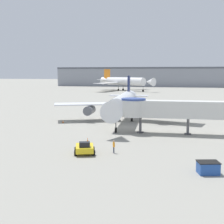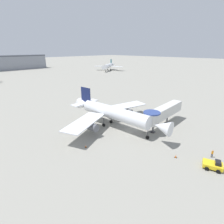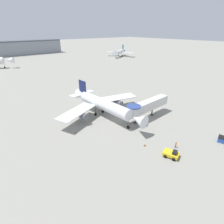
% 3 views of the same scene
% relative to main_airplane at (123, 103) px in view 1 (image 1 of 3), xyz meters
% --- Properties ---
extents(ground_plane, '(800.00, 800.00, 0.00)m').
position_rel_main_airplane_xyz_m(ground_plane, '(0.92, -5.19, -4.00)').
color(ground_plane, gray).
extents(main_airplane, '(30.50, 29.59, 9.44)m').
position_rel_main_airplane_xyz_m(main_airplane, '(0.00, 0.00, 0.00)').
color(main_airplane, silver).
rests_on(main_airplane, ground_plane).
extents(jet_bridge, '(17.19, 4.10, 5.83)m').
position_rel_main_airplane_xyz_m(jet_bridge, '(8.84, -9.61, 0.15)').
color(jet_bridge, silver).
rests_on(jet_bridge, ground_plane).
extents(pushback_tug_yellow, '(3.20, 3.74, 1.67)m').
position_rel_main_airplane_xyz_m(pushback_tug_yellow, '(-0.16, -25.22, -3.27)').
color(pushback_tug_yellow, yellow).
rests_on(pushback_tug_yellow, ground_plane).
extents(service_container_blue, '(2.47, 2.09, 1.26)m').
position_rel_main_airplane_xyz_m(service_container_blue, '(14.36, -29.81, -3.37)').
color(service_container_blue, '#234C9E').
rests_on(service_container_blue, ground_plane).
extents(traffic_cone_near_nose, '(0.43, 0.43, 0.71)m').
position_rel_main_airplane_xyz_m(traffic_cone_near_nose, '(-1.69, -19.03, -3.66)').
color(traffic_cone_near_nose, black).
rests_on(traffic_cone_near_nose, ground_plane).
extents(traffic_cone_port_wing, '(0.39, 0.39, 0.65)m').
position_rel_main_airplane_xyz_m(traffic_cone_port_wing, '(-11.75, -3.34, -3.69)').
color(traffic_cone_port_wing, black).
rests_on(traffic_cone_port_wing, ground_plane).
extents(ground_crew_marshaller, '(0.30, 0.36, 1.64)m').
position_rel_main_airplane_xyz_m(ground_crew_marshaller, '(3.34, -24.05, -3.05)').
color(ground_crew_marshaller, '#1E2338').
rests_on(ground_crew_marshaller, ground_plane).
extents(background_jet_orange_tail, '(35.20, 37.19, 12.08)m').
position_rel_main_airplane_xyz_m(background_jet_orange_tail, '(-20.58, 110.00, 1.26)').
color(background_jet_orange_tail, white).
rests_on(background_jet_orange_tail, ground_plane).
extents(terminal_building, '(140.86, 19.27, 14.02)m').
position_rel_main_airplane_xyz_m(terminal_building, '(-10.78, 169.81, 3.02)').
color(terminal_building, gray).
rests_on(terminal_building, ground_plane).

